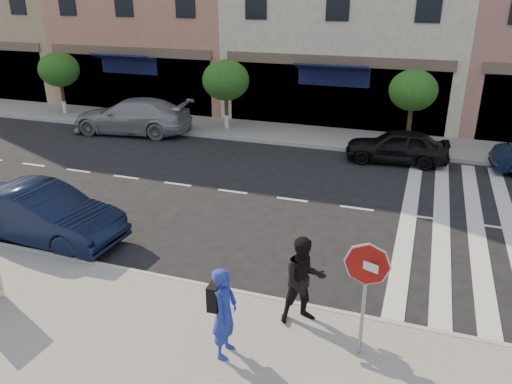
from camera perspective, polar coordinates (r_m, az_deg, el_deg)
name	(u,v)px	position (r m, az deg, el deg)	size (l,w,h in m)	color
ground	(248,261)	(12.16, -0.89, -7.91)	(120.00, 120.00, 0.00)	black
sidewalk_near	(175,360)	(9.33, -9.27, -18.40)	(60.00, 4.50, 0.15)	gray
sidewalk_far	(335,138)	(22.02, 9.05, 6.09)	(60.00, 3.00, 0.15)	gray
building_centre	(355,1)	(27.18, 11.22, 20.61)	(11.00, 9.00, 11.00)	beige
street_tree_wa	(59,70)	(27.43, -21.58, 12.86)	(2.00, 2.00, 3.05)	#473323
street_tree_wb	(226,80)	(22.72, -3.47, 12.61)	(2.10, 2.10, 3.06)	#473323
street_tree_c	(413,91)	(21.01, 17.52, 10.98)	(1.90, 1.90, 3.04)	#473323
stop_sign	(366,275)	(8.47, 12.49, -9.21)	(0.72, 0.33, 2.20)	gray
photographer	(225,313)	(8.75, -3.60, -13.60)	(0.62, 0.40, 1.69)	#22349C
walker	(304,281)	(9.53, 5.49, -10.05)	(0.86, 0.67, 1.77)	black
car_near_mid	(42,214)	(13.98, -23.27, -2.33)	(1.53, 4.39, 1.45)	black
car_far_left	(132,116)	(23.35, -14.00, 8.42)	(2.18, 5.35, 1.55)	#95959A
car_far_mid	(397,146)	(19.45, 15.81, 5.08)	(1.51, 3.75, 1.28)	black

